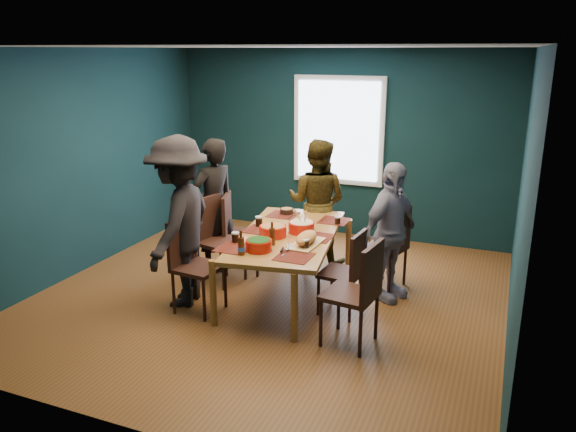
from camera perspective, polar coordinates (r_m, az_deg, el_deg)
name	(u,v)px	position (r m, az deg, el deg)	size (l,w,h in m)	color
room	(279,173)	(6.20, -0.93, 4.43)	(5.01, 5.01, 2.71)	brown
dining_table	(288,240)	(6.13, -0.02, -2.43)	(1.29, 2.10, 0.75)	#A27030
chair_left_far	(236,227)	(6.95, -5.33, -1.10)	(0.56, 0.56, 0.99)	black
chair_left_mid	(215,233)	(6.70, -7.44, -1.70)	(0.55, 0.55, 1.01)	black
chair_left_near	(191,257)	(5.98, -9.84, -4.17)	(0.49, 0.49, 1.00)	black
chair_right_far	(391,242)	(6.52, 10.46, -2.59)	(0.54, 0.54, 0.97)	black
chair_right_mid	(349,267)	(5.83, 6.22, -5.15)	(0.45, 0.45, 0.91)	black
chair_right_near	(360,287)	(5.20, 7.32, -7.15)	(0.52, 0.52, 1.02)	black
person_far_left	(214,206)	(6.91, -7.55, 0.98)	(0.61, 0.40, 1.67)	black
person_back	(317,202)	(7.15, 2.97, 1.41)	(0.78, 0.61, 1.61)	black
person_right	(390,232)	(6.18, 10.32, -1.64)	(0.90, 0.38, 1.54)	silver
person_near_left	(179,222)	(6.06, -10.98, -0.60)	(1.19, 0.68, 1.84)	black
bowl_salad	(273,231)	(6.01, -1.55, -1.49)	(0.29, 0.29, 0.12)	red
bowl_dumpling	(302,227)	(6.14, 1.39, -1.08)	(0.29, 0.29, 0.27)	red
bowl_herbs	(259,245)	(5.59, -2.98, -2.92)	(0.27, 0.27, 0.12)	red
cutting_board	(306,239)	(5.74, 1.87, -2.36)	(0.30, 0.62, 0.14)	tan
small_bowl	(287,211)	(6.83, -0.13, 0.52)	(0.16, 0.16, 0.07)	black
beer_bottle_a	(241,246)	(5.48, -4.78, -3.06)	(0.07, 0.07, 0.25)	#411F0B
beer_bottle_b	(272,236)	(5.73, -1.62, -2.05)	(0.06, 0.06, 0.25)	#411F0B
cola_glass_a	(235,237)	(5.84, -5.36, -2.12)	(0.08, 0.08, 0.11)	black
cola_glass_b	(306,244)	(5.62, 1.80, -2.82)	(0.08, 0.08, 0.11)	black
cola_glass_c	(338,220)	(6.45, 5.06, -0.40)	(0.07, 0.07, 0.09)	black
cola_glass_d	(259,221)	(6.35, -2.96, -0.50)	(0.08, 0.08, 0.12)	black
napkin_a	(318,234)	(6.09, 3.07, -1.86)	(0.12, 0.12, 0.00)	#ED7363
napkin_b	(241,239)	(5.96, -4.78, -2.32)	(0.15, 0.15, 0.00)	#ED7363
napkin_c	(291,256)	(5.44, 0.31, -4.13)	(0.15, 0.15, 0.00)	#ED7363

